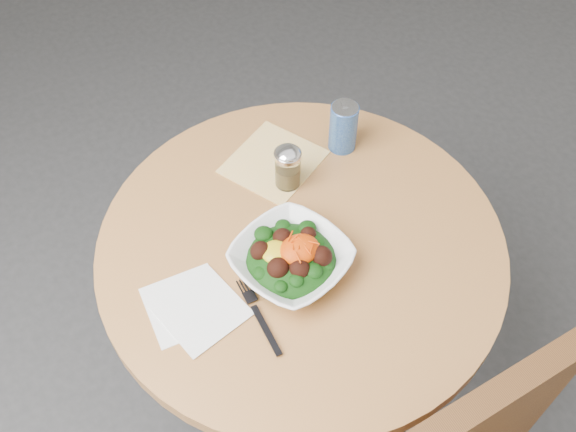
# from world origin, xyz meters

# --- Properties ---
(ground) EXTENTS (6.00, 6.00, 0.00)m
(ground) POSITION_xyz_m (0.00, 0.00, 0.00)
(ground) COLOR #2E2E30
(ground) RESTS_ON ground
(table) EXTENTS (0.90, 0.90, 0.75)m
(table) POSITION_xyz_m (0.00, 0.00, 0.55)
(table) COLOR black
(table) RESTS_ON ground
(cloth_napkin) EXTENTS (0.27, 0.27, 0.00)m
(cloth_napkin) POSITION_xyz_m (0.07, 0.23, 0.75)
(cloth_napkin) COLOR orange
(cloth_napkin) RESTS_ON table
(paper_napkins) EXTENTS (0.19, 0.20, 0.00)m
(paper_napkins) POSITION_xyz_m (-0.28, -0.03, 0.75)
(paper_napkins) COLOR white
(paper_napkins) RESTS_ON table
(salad_bowl) EXTENTS (0.29, 0.29, 0.09)m
(salad_bowl) POSITION_xyz_m (-0.06, -0.05, 0.78)
(salad_bowl) COLOR white
(salad_bowl) RESTS_ON table
(fork) EXTENTS (0.04, 0.19, 0.00)m
(fork) POSITION_xyz_m (-0.17, -0.11, 0.76)
(fork) COLOR black
(fork) RESTS_ON table
(spice_shaker) EXTENTS (0.06, 0.06, 0.11)m
(spice_shaker) POSITION_xyz_m (0.06, 0.16, 0.81)
(spice_shaker) COLOR silver
(spice_shaker) RESTS_ON table
(beverage_can) EXTENTS (0.07, 0.07, 0.13)m
(beverage_can) POSITION_xyz_m (0.24, 0.20, 0.81)
(beverage_can) COLOR #0D2E97
(beverage_can) RESTS_ON table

